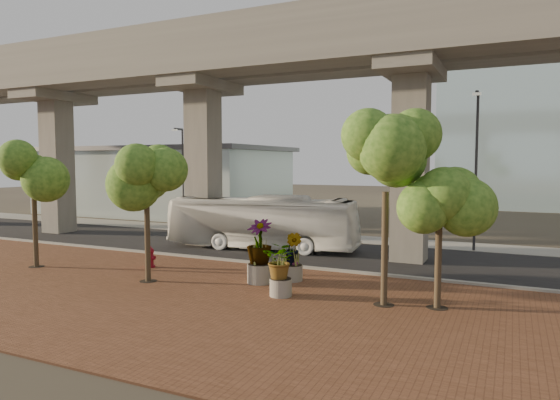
% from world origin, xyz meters
% --- Properties ---
extents(ground, '(160.00, 160.00, 0.00)m').
position_xyz_m(ground, '(0.00, 0.00, 0.00)').
color(ground, '#3C352B').
rests_on(ground, ground).
extents(brick_plaza, '(70.00, 13.00, 0.06)m').
position_xyz_m(brick_plaza, '(0.00, -8.00, 0.03)').
color(brick_plaza, brown).
rests_on(brick_plaza, ground).
extents(asphalt_road, '(90.00, 8.00, 0.04)m').
position_xyz_m(asphalt_road, '(0.00, 2.00, 0.02)').
color(asphalt_road, black).
rests_on(asphalt_road, ground).
extents(curb_strip, '(70.00, 0.25, 0.16)m').
position_xyz_m(curb_strip, '(0.00, -2.00, 0.08)').
color(curb_strip, gray).
rests_on(curb_strip, ground).
extents(far_sidewalk, '(90.00, 3.00, 0.06)m').
position_xyz_m(far_sidewalk, '(0.00, 7.50, 0.03)').
color(far_sidewalk, gray).
rests_on(far_sidewalk, ground).
extents(transit_viaduct, '(72.00, 5.60, 12.40)m').
position_xyz_m(transit_viaduct, '(0.00, 2.00, 7.29)').
color(transit_viaduct, gray).
rests_on(transit_viaduct, ground).
extents(station_pavilion, '(23.00, 13.00, 6.30)m').
position_xyz_m(station_pavilion, '(-20.00, 16.00, 3.22)').
color(station_pavilion, silver).
rests_on(station_pavilion, ground).
extents(transit_bus, '(10.93, 3.63, 2.99)m').
position_xyz_m(transit_bus, '(-2.07, 1.88, 1.49)').
color(transit_bus, white).
rests_on(transit_bus, ground).
extents(fire_hydrant, '(0.48, 0.43, 0.97)m').
position_xyz_m(fire_hydrant, '(-4.40, -4.79, 0.52)').
color(fire_hydrant, maroon).
rests_on(fire_hydrant, ground).
extents(planter_front, '(1.79, 1.79, 1.97)m').
position_xyz_m(planter_front, '(3.10, -6.73, 1.26)').
color(planter_front, gray).
rests_on(planter_front, ground).
extents(planter_right, '(2.38, 2.38, 2.55)m').
position_xyz_m(planter_right, '(1.50, -5.30, 1.60)').
color(planter_right, '#9A988B').
rests_on(planter_right, ground).
extents(planter_left, '(1.82, 1.82, 2.01)m').
position_xyz_m(planter_left, '(2.54, -4.39, 1.28)').
color(planter_left, '#9E998E').
rests_on(planter_left, ground).
extents(street_tree_far_west, '(3.42, 3.42, 5.88)m').
position_xyz_m(street_tree_far_west, '(-9.25, -6.92, 4.36)').
color(street_tree_far_west, '#4F3F2D').
rests_on(street_tree_far_west, ground).
extents(street_tree_near_west, '(3.51, 3.51, 5.99)m').
position_xyz_m(street_tree_near_west, '(-2.71, -6.97, 4.43)').
color(street_tree_near_west, '#4F3F2D').
rests_on(street_tree_near_west, ground).
extents(street_tree_near_east, '(3.75, 3.75, 6.64)m').
position_xyz_m(street_tree_near_east, '(6.73, -6.27, 4.97)').
color(street_tree_near_east, '#4F3F2D').
rests_on(street_tree_near_east, ground).
extents(street_tree_far_east, '(3.04, 3.04, 5.24)m').
position_xyz_m(street_tree_far_east, '(8.41, -5.87, 3.89)').
color(street_tree_far_east, '#4F3F2D').
rests_on(street_tree_far_east, ground).
extents(streetlamp_west, '(0.36, 1.05, 7.24)m').
position_xyz_m(streetlamp_west, '(-10.92, 6.63, 4.23)').
color(streetlamp_west, '#343338').
rests_on(streetlamp_west, ground).
extents(streetlamp_east, '(0.42, 1.24, 8.54)m').
position_xyz_m(streetlamp_east, '(8.71, 6.18, 4.99)').
color(streetlamp_east, '#333338').
rests_on(streetlamp_east, ground).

